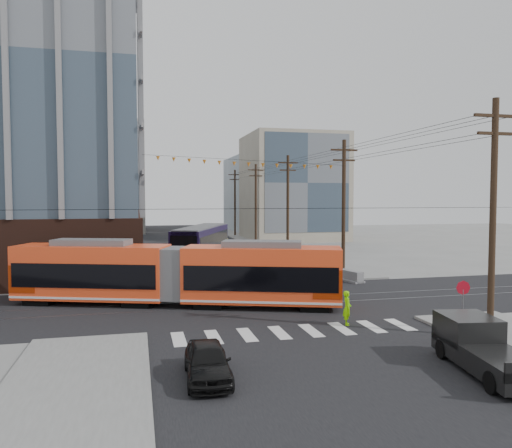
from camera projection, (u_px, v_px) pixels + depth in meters
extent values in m
plane|color=slate|center=(278.00, 317.00, 27.01)|extent=(160.00, 160.00, 0.00)
cube|color=#8C99A5|center=(69.00, 180.00, 73.09)|extent=(18.00, 16.00, 18.00)
cube|color=gray|center=(292.00, 187.00, 76.91)|extent=(14.00, 14.00, 16.00)
cube|color=gray|center=(100.00, 178.00, 93.15)|extent=(16.00, 18.00, 20.00)
cube|color=#8C99A5|center=(271.00, 194.00, 96.85)|extent=(16.00, 16.00, 14.00)
cylinder|color=black|center=(493.00, 219.00, 22.86)|extent=(0.30, 0.30, 11.00)
cylinder|color=black|center=(235.00, 203.00, 83.07)|extent=(0.30, 0.30, 11.00)
imported|color=black|center=(207.00, 361.00, 17.75)|extent=(1.77, 3.98, 1.33)
imported|color=#A8A8A8|center=(157.00, 271.00, 39.44)|extent=(1.91, 4.32, 1.38)
imported|color=silver|center=(159.00, 263.00, 43.64)|extent=(3.60, 5.60, 1.51)
imported|color=#4B4C4F|center=(164.00, 259.00, 47.16)|extent=(3.19, 4.81, 1.23)
imported|color=#88F403|center=(347.00, 308.00, 25.33)|extent=(0.61, 0.74, 1.75)
cube|color=gray|center=(342.00, 274.00, 39.25)|extent=(2.07, 4.41, 0.86)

